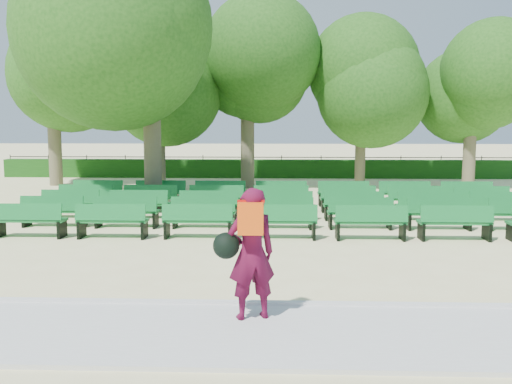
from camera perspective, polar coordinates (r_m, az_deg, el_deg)
ground at (r=14.75m, az=-0.99°, el=-3.77°), size 120.00×120.00×0.00m
paving at (r=7.62m, az=-4.15°, el=-13.94°), size 30.00×2.20×0.06m
curb at (r=8.69m, az=-3.30°, el=-11.12°), size 30.00×0.12×0.10m
hedge at (r=28.58m, az=0.56°, el=2.35°), size 26.00×0.70×0.90m
fence at (r=29.02m, az=0.58°, el=1.53°), size 26.00×0.10×1.02m
tree_line at (r=24.64m, az=0.30°, el=0.56°), size 21.80×6.80×7.04m
bench_array at (r=16.28m, az=2.57°, el=-2.45°), size 1.69×0.57×1.05m
tree_among at (r=18.53m, az=-10.52°, el=13.94°), size 5.62×5.62×7.59m
person at (r=7.80m, az=-0.67°, el=-5.98°), size 0.90×0.63×1.82m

